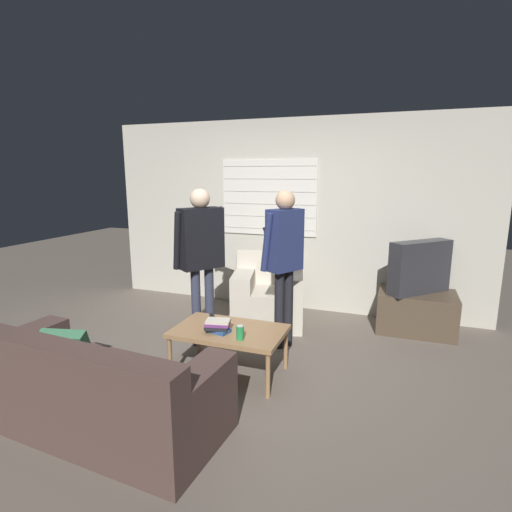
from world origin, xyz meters
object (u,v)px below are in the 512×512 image
at_px(soda_can, 240,333).
at_px(spare_remote, 212,317).
at_px(tv, 420,267).
at_px(couch_blue, 93,391).
at_px(coffee_table, 229,333).
at_px(person_right_standing, 284,251).
at_px(armchair_beige, 268,295).
at_px(book_stack, 218,326).
at_px(person_left_standing, 201,247).

bearing_deg(soda_can, spare_remote, 139.39).
bearing_deg(tv, soda_can, 6.81).
distance_m(soda_can, spare_remote, 0.60).
bearing_deg(spare_remote, couch_blue, -139.62).
distance_m(coffee_table, person_right_standing, 1.05).
xyz_separation_m(armchair_beige, coffee_table, (0.07, -1.38, 0.05)).
bearing_deg(coffee_table, spare_remote, 142.26).
bearing_deg(coffee_table, armchair_beige, 93.03).
bearing_deg(tv, book_stack, 0.99).
relative_size(tv, book_stack, 2.88).
height_order(couch_blue, person_left_standing, person_left_standing).
height_order(couch_blue, soda_can, couch_blue).
relative_size(couch_blue, spare_remote, 15.04).
height_order(person_left_standing, spare_remote, person_left_standing).
distance_m(couch_blue, soda_can, 1.21).
xyz_separation_m(couch_blue, tv, (2.27, 2.78, 0.49)).
bearing_deg(spare_remote, armchair_beige, 45.37).
relative_size(couch_blue, person_right_standing, 1.16).
height_order(tv, person_left_standing, person_left_standing).
xyz_separation_m(coffee_table, book_stack, (-0.07, -0.09, 0.10)).
height_order(tv, book_stack, tv).
bearing_deg(spare_remote, coffee_table, -72.69).
xyz_separation_m(couch_blue, person_right_standing, (0.90, 1.84, 0.76)).
bearing_deg(armchair_beige, person_right_standing, 106.14).
height_order(couch_blue, book_stack, couch_blue).
distance_m(armchair_beige, tv, 1.81).
height_order(armchair_beige, coffee_table, armchair_beige).
distance_m(couch_blue, person_right_standing, 2.19).
relative_size(couch_blue, armchair_beige, 1.93).
distance_m(armchair_beige, person_left_standing, 1.21).
bearing_deg(couch_blue, soda_can, 52.39).
distance_m(tv, person_right_standing, 1.68).
distance_m(armchair_beige, soda_can, 1.59).
bearing_deg(armchair_beige, couch_blue, 63.27).
height_order(couch_blue, coffee_table, couch_blue).
bearing_deg(armchair_beige, spare_remote, 65.91).
bearing_deg(book_stack, couch_blue, -118.79).
bearing_deg(tv, couch_blue, 5.62).
relative_size(couch_blue, tv, 2.78).
bearing_deg(person_left_standing, soda_can, -99.73).
relative_size(armchair_beige, soda_can, 7.99).
bearing_deg(person_right_standing, couch_blue, -175.09).
relative_size(armchair_beige, book_stack, 4.14).
height_order(person_right_standing, spare_remote, person_right_standing).
bearing_deg(armchair_beige, book_stack, 75.72).
height_order(person_right_standing, soda_can, person_right_standing).
xyz_separation_m(couch_blue, armchair_beige, (0.54, 2.46, 0.06)).
distance_m(coffee_table, tv, 2.41).
height_order(coffee_table, tv, tv).
height_order(coffee_table, spare_remote, spare_remote).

